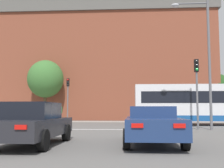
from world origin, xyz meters
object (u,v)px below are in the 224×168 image
(pedestrian_waiting, at_px, (163,112))
(pedestrian_walking_east, at_px, (60,111))
(traffic_light_near_right, at_px, (197,82))
(bus_crossing_lead, at_px, (202,104))
(traffic_light_far_left, at_px, (68,93))
(street_lamp_junction, at_px, (203,50))
(car_saloon_left, at_px, (31,123))
(car_roadster_right, at_px, (152,125))

(pedestrian_waiting, distance_m, pedestrian_walking_east, 10.83)
(traffic_light_near_right, xyz_separation_m, pedestrian_walking_east, (-11.63, 12.03, -1.84))
(bus_crossing_lead, relative_size, traffic_light_far_left, 2.43)
(bus_crossing_lead, height_order, pedestrian_waiting, bus_crossing_lead)
(street_lamp_junction, bearing_deg, car_saloon_left, -134.58)
(pedestrian_waiting, bearing_deg, car_saloon_left, 59.88)
(pedestrian_walking_east, bearing_deg, bus_crossing_lead, 156.58)
(bus_crossing_lead, xyz_separation_m, traffic_light_far_left, (-12.03, 5.12, 1.24))
(bus_crossing_lead, xyz_separation_m, street_lamp_junction, (-1.22, -5.36, 3.18))
(traffic_light_near_right, height_order, pedestrian_waiting, traffic_light_near_right)
(traffic_light_far_left, height_order, pedestrian_waiting, traffic_light_far_left)
(traffic_light_far_left, height_order, street_lamp_junction, street_lamp_junction)
(street_lamp_junction, height_order, pedestrian_walking_east, street_lamp_junction)
(bus_crossing_lead, height_order, street_lamp_junction, street_lamp_junction)
(pedestrian_walking_east, bearing_deg, pedestrian_waiting, 177.13)
(traffic_light_far_left, xyz_separation_m, pedestrian_waiting, (9.57, 0.47, -1.92))
(pedestrian_waiting, xyz_separation_m, pedestrian_walking_east, (-10.75, 1.33, 0.07))
(bus_crossing_lead, xyz_separation_m, pedestrian_walking_east, (-13.22, 6.91, -0.61))
(bus_crossing_lead, relative_size, street_lamp_junction, 1.33)
(traffic_light_far_left, bearing_deg, street_lamp_junction, -44.09)
(car_saloon_left, relative_size, street_lamp_junction, 0.57)
(car_saloon_left, bearing_deg, traffic_light_far_left, 99.31)
(pedestrian_waiting, bearing_deg, pedestrian_walking_east, -17.74)
(car_roadster_right, bearing_deg, traffic_light_near_right, 66.81)
(bus_crossing_lead, relative_size, traffic_light_near_right, 2.44)
(car_saloon_left, bearing_deg, traffic_light_near_right, 48.10)
(car_saloon_left, distance_m, traffic_light_far_left, 18.89)
(traffic_light_near_right, height_order, pedestrian_walking_east, traffic_light_near_right)
(pedestrian_waiting, bearing_deg, traffic_light_far_left, -7.92)
(bus_crossing_lead, bearing_deg, traffic_light_near_right, -17.22)
(car_saloon_left, bearing_deg, bus_crossing_lead, 56.18)
(car_saloon_left, xyz_separation_m, pedestrian_walking_east, (-4.06, 20.33, 0.36))
(bus_crossing_lead, relative_size, pedestrian_walking_east, 5.81)
(traffic_light_far_left, relative_size, pedestrian_waiting, 2.52)
(car_roadster_right, relative_size, traffic_light_far_left, 1.09)
(car_saloon_left, height_order, street_lamp_junction, street_lamp_junction)
(pedestrian_waiting, relative_size, pedestrian_walking_east, 0.95)
(car_roadster_right, relative_size, pedestrian_walking_east, 2.62)
(bus_crossing_lead, bearing_deg, pedestrian_waiting, -156.14)
(traffic_light_near_right, distance_m, pedestrian_walking_east, 16.84)
(traffic_light_far_left, bearing_deg, traffic_light_near_right, -44.44)
(car_saloon_left, distance_m, car_roadster_right, 4.21)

